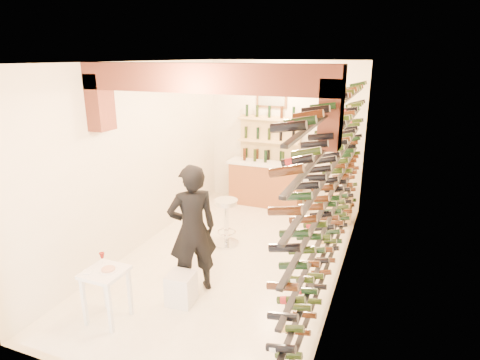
% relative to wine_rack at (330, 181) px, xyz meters
% --- Properties ---
extents(ground, '(6.00, 6.00, 0.00)m').
position_rel_wine_rack_xyz_m(ground, '(-1.53, 0.00, -1.55)').
color(ground, white).
rests_on(ground, ground).
extents(room_shell, '(3.52, 6.02, 3.21)m').
position_rel_wine_rack_xyz_m(room_shell, '(-1.53, -0.26, 0.70)').
color(room_shell, white).
rests_on(room_shell, ground).
extents(wine_rack, '(0.32, 5.70, 2.56)m').
position_rel_wine_rack_xyz_m(wine_rack, '(0.00, 0.00, 0.00)').
color(wine_rack, black).
rests_on(wine_rack, ground).
extents(back_counter, '(1.70, 0.62, 1.29)m').
position_rel_wine_rack_xyz_m(back_counter, '(-1.83, 2.65, -1.02)').
color(back_counter, '#95562E').
rests_on(back_counter, ground).
extents(back_shelving, '(1.40, 0.31, 2.73)m').
position_rel_wine_rack_xyz_m(back_shelving, '(-1.83, 2.89, -0.38)').
color(back_shelving, '#D7B979').
rests_on(back_shelving, ground).
extents(tasting_table, '(0.49, 0.49, 0.86)m').
position_rel_wine_rack_xyz_m(tasting_table, '(-2.40, -2.12, -0.96)').
color(tasting_table, white).
rests_on(tasting_table, ground).
extents(white_stool, '(0.38, 0.38, 0.44)m').
position_rel_wine_rack_xyz_m(white_stool, '(-1.71, -1.45, -1.33)').
color(white_stool, white).
rests_on(white_stool, ground).
extents(person, '(0.82, 0.80, 1.90)m').
position_rel_wine_rack_xyz_m(person, '(-1.71, -1.07, -0.60)').
color(person, black).
rests_on(person, ground).
extents(chrome_barstool, '(0.44, 0.44, 0.86)m').
position_rel_wine_rack_xyz_m(chrome_barstool, '(-1.85, 0.43, -1.05)').
color(chrome_barstool, silver).
rests_on(chrome_barstool, ground).
extents(crate_lower, '(0.57, 0.49, 0.29)m').
position_rel_wine_rack_xyz_m(crate_lower, '(-0.13, 2.20, -1.40)').
color(crate_lower, '#E7BD7F').
rests_on(crate_lower, ground).
extents(crate_upper, '(0.55, 0.40, 0.30)m').
position_rel_wine_rack_xyz_m(crate_upper, '(-0.13, 2.20, -1.11)').
color(crate_upper, '#E7BD7F').
rests_on(crate_upper, crate_lower).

